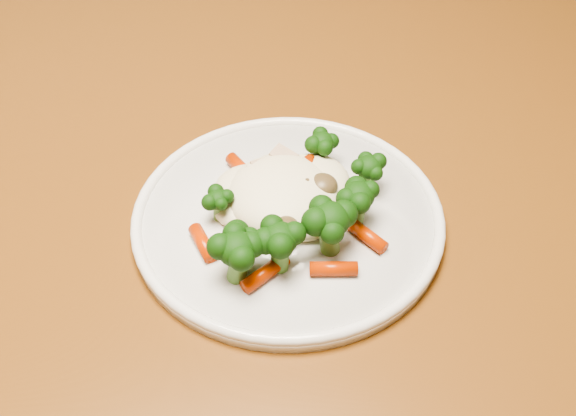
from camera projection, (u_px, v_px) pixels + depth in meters
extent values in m
cube|color=brown|center=(384.00, 183.00, 0.70)|extent=(1.42, 1.09, 0.04)
cylinder|color=white|center=(288.00, 220.00, 0.63)|extent=(0.27, 0.27, 0.01)
ellipsoid|color=#FFF4CB|center=(283.00, 185.00, 0.62)|extent=(0.12, 0.10, 0.04)
ellipsoid|color=black|center=(237.00, 260.00, 0.56)|extent=(0.05, 0.05, 0.04)
ellipsoid|color=black|center=(280.00, 249.00, 0.57)|extent=(0.05, 0.05, 0.04)
ellipsoid|color=black|center=(330.00, 231.00, 0.58)|extent=(0.05, 0.05, 0.05)
ellipsoid|color=black|center=(357.00, 206.00, 0.61)|extent=(0.04, 0.04, 0.04)
ellipsoid|color=black|center=(368.00, 176.00, 0.64)|extent=(0.04, 0.04, 0.03)
ellipsoid|color=black|center=(321.00, 151.00, 0.66)|extent=(0.04, 0.04, 0.03)
ellipsoid|color=black|center=(219.00, 206.00, 0.62)|extent=(0.03, 0.03, 0.03)
ellipsoid|color=black|center=(238.00, 252.00, 0.57)|extent=(0.04, 0.04, 0.04)
cylinder|color=#D03904|center=(245.00, 172.00, 0.66)|extent=(0.03, 0.05, 0.01)
cylinder|color=#D03904|center=(270.00, 171.00, 0.66)|extent=(0.04, 0.04, 0.01)
cylinder|color=#D03904|center=(320.00, 172.00, 0.66)|extent=(0.04, 0.01, 0.01)
cylinder|color=#D03904|center=(203.00, 243.00, 0.60)|extent=(0.02, 0.04, 0.01)
cylinder|color=#D03904|center=(265.00, 273.00, 0.57)|extent=(0.04, 0.03, 0.01)
cylinder|color=#D03904|center=(334.00, 269.00, 0.58)|extent=(0.04, 0.02, 0.01)
cylinder|color=#D03904|center=(367.00, 236.00, 0.60)|extent=(0.03, 0.04, 0.01)
cylinder|color=#D03904|center=(313.00, 178.00, 0.64)|extent=(0.02, 0.05, 0.01)
ellipsoid|color=brown|center=(290.00, 185.00, 0.63)|extent=(0.03, 0.03, 0.02)
ellipsoid|color=brown|center=(322.00, 186.00, 0.63)|extent=(0.03, 0.03, 0.02)
ellipsoid|color=brown|center=(267.00, 198.00, 0.61)|extent=(0.02, 0.02, 0.01)
ellipsoid|color=brown|center=(286.00, 227.00, 0.59)|extent=(0.02, 0.02, 0.01)
ellipsoid|color=brown|center=(303.00, 187.00, 0.62)|extent=(0.03, 0.03, 0.02)
cube|color=tan|center=(262.00, 168.00, 0.64)|extent=(0.02, 0.02, 0.01)
cube|color=tan|center=(284.00, 158.00, 0.65)|extent=(0.03, 0.03, 0.01)
cube|color=tan|center=(251.00, 178.00, 0.64)|extent=(0.02, 0.02, 0.01)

